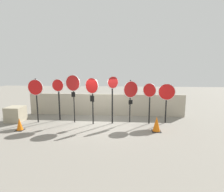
% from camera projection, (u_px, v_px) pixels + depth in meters
% --- Properties ---
extents(ground_plane, '(40.00, 40.00, 0.00)m').
position_uv_depth(ground_plane, '(103.00, 122.00, 10.09)').
color(ground_plane, gray).
extents(fence_back, '(10.21, 0.12, 1.42)m').
position_uv_depth(fence_back, '(105.00, 105.00, 11.49)').
color(fence_back, '#A89E89').
rests_on(fence_back, ground).
extents(stop_sign_0, '(0.90, 0.14, 2.52)m').
position_uv_depth(stop_sign_0, '(36.00, 91.00, 9.79)').
color(stop_sign_0, black).
rests_on(stop_sign_0, ground).
extents(stop_sign_1, '(0.74, 0.17, 2.47)m').
position_uv_depth(stop_sign_1, '(58.00, 92.00, 10.29)').
color(stop_sign_1, black).
rests_on(stop_sign_1, ground).
extents(stop_sign_2, '(0.88, 0.29, 2.74)m').
position_uv_depth(stop_sign_2, '(73.00, 86.00, 9.73)').
color(stop_sign_2, black).
rests_on(stop_sign_2, ground).
extents(stop_sign_3, '(0.78, 0.40, 2.59)m').
position_uv_depth(stop_sign_3, '(92.00, 90.00, 9.46)').
color(stop_sign_3, black).
rests_on(stop_sign_3, ground).
extents(stop_sign_4, '(0.58, 0.41, 2.67)m').
position_uv_depth(stop_sign_4, '(113.00, 91.00, 9.59)').
color(stop_sign_4, black).
rests_on(stop_sign_4, ground).
extents(stop_sign_5, '(0.81, 0.53, 2.44)m').
position_uv_depth(stop_sign_5, '(131.00, 92.00, 9.80)').
color(stop_sign_5, black).
rests_on(stop_sign_5, ground).
extents(stop_sign_6, '(0.67, 0.45, 2.30)m').
position_uv_depth(stop_sign_6, '(149.00, 95.00, 9.59)').
color(stop_sign_6, black).
rests_on(stop_sign_6, ground).
extents(stop_sign_7, '(0.92, 0.22, 2.25)m').
position_uv_depth(stop_sign_7, '(167.00, 95.00, 9.75)').
color(stop_sign_7, black).
rests_on(stop_sign_7, ground).
extents(traffic_cone_0, '(0.45, 0.45, 0.77)m').
position_uv_depth(traffic_cone_0, '(157.00, 124.00, 8.60)').
color(traffic_cone_0, black).
rests_on(traffic_cone_0, ground).
extents(traffic_cone_1, '(0.37, 0.37, 0.63)m').
position_uv_depth(traffic_cone_1, '(20.00, 124.00, 8.76)').
color(traffic_cone_1, black).
rests_on(traffic_cone_1, ground).
extents(storage_crate, '(0.91, 0.90, 0.87)m').
position_uv_depth(storage_crate, '(16.00, 114.00, 10.23)').
color(storage_crate, '#9E937A').
rests_on(storage_crate, ground).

